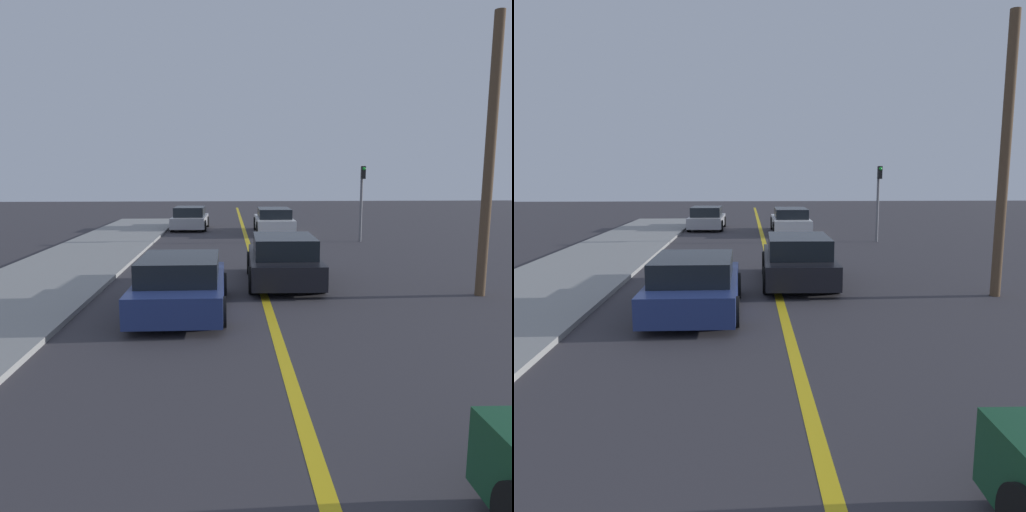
{
  "view_description": "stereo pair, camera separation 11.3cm",
  "coord_description": "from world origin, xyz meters",
  "views": [
    {
      "loc": [
        -0.88,
        1.68,
        2.91
      ],
      "look_at": [
        -0.23,
        13.18,
        1.06
      ],
      "focal_mm": 35.0,
      "sensor_mm": 36.0,
      "label": 1
    },
    {
      "loc": [
        -0.77,
        1.68,
        2.91
      ],
      "look_at": [
        -0.23,
        13.18,
        1.06
      ],
      "focal_mm": 35.0,
      "sensor_mm": 36.0,
      "label": 2
    }
  ],
  "objects": [
    {
      "name": "car_ahead_center",
      "position": [
        -1.9,
        12.21,
        0.6
      ],
      "size": [
        1.96,
        3.82,
        1.24
      ],
      "rotation": [
        0.0,
        0.0,
        -0.0
      ],
      "color": "navy",
      "rests_on": "ground_plane"
    },
    {
      "name": "traffic_light",
      "position": [
        5.03,
        23.48,
        2.09
      ],
      "size": [
        0.18,
        0.4,
        3.33
      ],
      "color": "slate",
      "rests_on": "ground_plane"
    },
    {
      "name": "road_center_line",
      "position": [
        0.0,
        18.0,
        0.0
      ],
      "size": [
        0.2,
        60.0,
        0.01
      ],
      "color": "gold",
      "rests_on": "ground_plane"
    },
    {
      "name": "car_oncoming_far",
      "position": [
        -2.94,
        29.19,
        0.6
      ],
      "size": [
        1.97,
        3.97,
        1.25
      ],
      "rotation": [
        0.0,
        0.0,
        -0.02
      ],
      "color": "#9E9EA3",
      "rests_on": "ground_plane"
    },
    {
      "name": "utility_pole",
      "position": [
        5.31,
        13.33,
        3.31
      ],
      "size": [
        0.24,
        0.24,
        6.62
      ],
      "color": "brown",
      "rests_on": "ground_plane"
    },
    {
      "name": "car_far_distant",
      "position": [
        0.62,
        15.03,
        0.64
      ],
      "size": [
        2.02,
        4.11,
        1.32
      ],
      "rotation": [
        0.0,
        0.0,
        -0.03
      ],
      "color": "black",
      "rests_on": "ground_plane"
    },
    {
      "name": "sidewalk_left",
      "position": [
        -5.97,
        17.5,
        0.06
      ],
      "size": [
        3.73,
        35.0,
        0.11
      ],
      "color": "gray",
      "rests_on": "ground_plane"
    },
    {
      "name": "car_parked_left_lot",
      "position": [
        1.5,
        27.28,
        0.63
      ],
      "size": [
        1.99,
        4.77,
        1.28
      ],
      "rotation": [
        0.0,
        0.0,
        -0.01
      ],
      "color": "silver",
      "rests_on": "ground_plane"
    }
  ]
}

